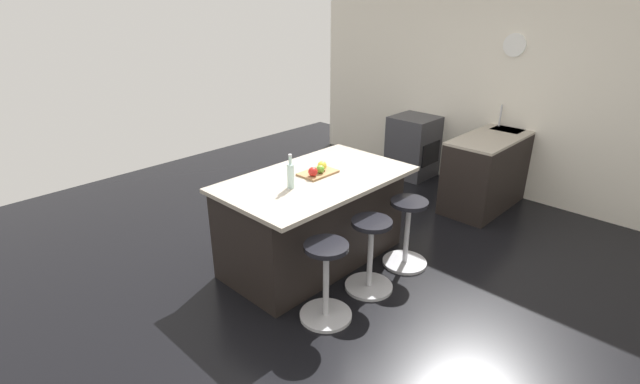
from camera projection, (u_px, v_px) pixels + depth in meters
The scene contains 13 objects.
ground_plane at pixel (331, 270), 4.56m from camera, with size 8.08×8.08×0.00m, color black.
interior_partition_left at pixel (494, 78), 6.03m from camera, with size 0.15×5.69×2.97m.
sink_cabinet at pixel (497, 165), 5.98m from camera, with size 1.85×0.60×1.19m.
oven_range at pixel (413, 146), 6.79m from camera, with size 0.60×0.61×0.88m.
kitchen_island at pixel (313, 219), 4.57m from camera, with size 1.84×1.09×0.91m.
stool_by_window at pixel (407, 235), 4.54m from camera, with size 0.44×0.44×0.69m.
stool_middle at pixel (370, 257), 4.16m from camera, with size 0.44×0.44×0.69m.
stool_near_camera at pixel (326, 284), 3.78m from camera, with size 0.44×0.44×0.69m.
cutting_board at pixel (318, 173), 4.43m from camera, with size 0.36×0.24×0.02m, color olive.
apple_red at pixel (313, 172), 4.31m from camera, with size 0.09×0.09×0.09m, color red.
apple_yellow at pixel (322, 166), 4.46m from camera, with size 0.09×0.09×0.09m, color gold.
apple_green at pixel (320, 169), 4.39m from camera, with size 0.08×0.08×0.08m, color #609E2D.
water_bottle at pixel (291, 175), 4.07m from camera, with size 0.06×0.06×0.31m.
Camera 1 is at (2.87, 2.62, 2.51)m, focal length 26.06 mm.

